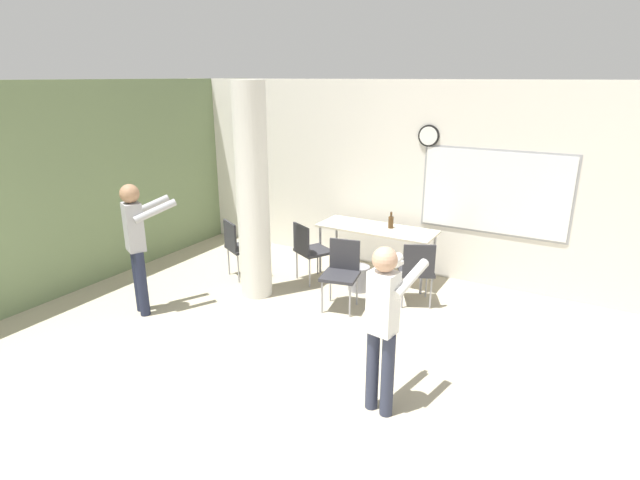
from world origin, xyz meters
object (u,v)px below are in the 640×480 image
Objects in this scene: person_watching_back at (137,239)px; chair_near_pillar at (239,244)px; folding_table at (377,231)px; chair_table_left at (309,248)px; chair_table_front at (342,270)px; chair_table_right at (417,268)px; person_playing_side at (384,318)px; bottle_on_table at (391,222)px.

chair_near_pillar is at bearing 78.08° from person_watching_back.
person_watching_back is at bearing -128.97° from folding_table.
chair_table_left is at bearing -140.09° from folding_table.
chair_table_front is 1.00× the size of chair_near_pillar.
chair_table_front is (-0.81, -0.52, 0.00)m from chair_table_right.
chair_table_right is 0.53× the size of person_watching_back.
person_playing_side is (3.03, -1.82, 0.40)m from chair_near_pillar.
chair_table_right is 3.48m from person_watching_back.
bottle_on_table is 0.27× the size of chair_near_pillar.
person_watching_back is at bearing -130.41° from bottle_on_table.
chair_table_front is 0.53× the size of person_watching_back.
person_watching_back is at bearing -146.41° from chair_table_front.
bottle_on_table is 0.15× the size of person_playing_side.
chair_table_front is at bearing -4.42° from chair_near_pillar.
chair_near_pillar is 0.53× the size of person_watching_back.
chair_table_left is 0.94m from chair_table_front.
bottle_on_table is 0.15× the size of person_watching_back.
chair_table_front is 0.56× the size of person_playing_side.
person_playing_side is (1.31, -2.83, 0.20)m from folding_table.
chair_table_left reaches higher than folding_table.
bottle_on_table reaches higher than folding_table.
person_watching_back reaches higher than folding_table.
person_watching_back is at bearing -124.20° from chair_table_left.
chair_table_front is at bearing -88.40° from folding_table.
chair_table_left is 1.00× the size of chair_near_pillar.
chair_near_pillar is (-1.72, -1.01, -0.19)m from folding_table.
folding_table is 3.13m from person_playing_side.
person_watching_back reaches higher than person_playing_side.
folding_table is 1.00m from chair_table_left.
bottle_on_table is at bearing 49.59° from person_watching_back.
folding_table is at bearing 114.78° from person_playing_side.
chair_table_left is at bearing 146.92° from chair_table_front.
folding_table is 1.06m from chair_table_right.
chair_near_pillar reaches higher than folding_table.
bottle_on_table reaches higher than chair_table_left.
folding_table is at bearing 143.50° from chair_table_right.
person_playing_side is (0.47, -2.21, 0.40)m from chair_table_right.
folding_table is at bearing -154.66° from bottle_on_table.
chair_table_right is 1.00× the size of chair_table_front.
chair_table_left and chair_near_pillar have the same top height.
chair_near_pillar is at bearing 175.58° from chair_table_front.
chair_table_right is at bearing 32.96° from chair_table_front.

